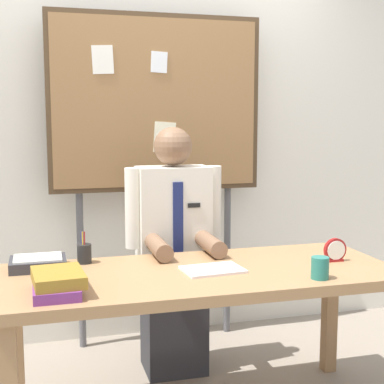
% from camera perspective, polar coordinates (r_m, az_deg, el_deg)
% --- Properties ---
extents(back_wall, '(6.40, 0.08, 2.70)m').
position_cam_1_polar(back_wall, '(3.71, -4.30, 5.96)').
color(back_wall, silver).
rests_on(back_wall, ground_plane).
extents(desk, '(1.84, 0.75, 0.74)m').
position_cam_1_polar(desk, '(2.66, 0.99, -9.84)').
color(desk, '#9E754C').
rests_on(desk, ground_plane).
extents(person, '(0.55, 0.56, 1.41)m').
position_cam_1_polar(person, '(3.18, -1.87, -6.96)').
color(person, '#2D2D33').
rests_on(person, ground_plane).
extents(bulletin_board, '(1.34, 0.09, 2.09)m').
position_cam_1_polar(bulletin_board, '(3.51, -3.67, 8.56)').
color(bulletin_board, '#4C3823').
rests_on(bulletin_board, ground_plane).
extents(book_stack, '(0.22, 0.28, 0.09)m').
position_cam_1_polar(book_stack, '(2.35, -13.65, -9.03)').
color(book_stack, '#72337F').
rests_on(book_stack, desk).
extents(open_notebook, '(0.29, 0.22, 0.01)m').
position_cam_1_polar(open_notebook, '(2.63, 2.14, -7.95)').
color(open_notebook, silver).
rests_on(open_notebook, desk).
extents(desk_clock, '(0.12, 0.04, 0.12)m').
position_cam_1_polar(desk_clock, '(2.87, 14.47, -5.87)').
color(desk_clock, maroon).
rests_on(desk_clock, desk).
extents(coffee_mug, '(0.08, 0.08, 0.10)m').
position_cam_1_polar(coffee_mug, '(2.55, 12.99, -7.59)').
color(coffee_mug, '#267266').
rests_on(coffee_mug, desk).
extents(pen_holder, '(0.07, 0.07, 0.16)m').
position_cam_1_polar(pen_holder, '(2.80, -10.99, -6.19)').
color(pen_holder, '#262626').
rests_on(pen_holder, desk).
extents(paper_tray, '(0.26, 0.20, 0.06)m').
position_cam_1_polar(paper_tray, '(2.75, -15.52, -7.03)').
color(paper_tray, '#333338').
rests_on(paper_tray, desk).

